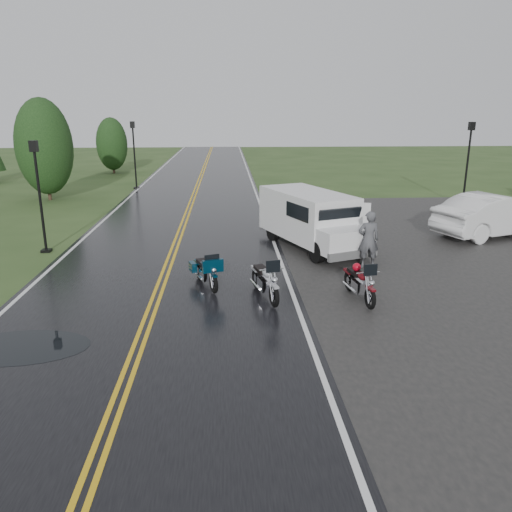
{
  "coord_description": "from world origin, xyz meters",
  "views": [
    {
      "loc": [
        2.0,
        -11.66,
        5.02
      ],
      "look_at": [
        2.8,
        2.0,
        1.0
      ],
      "focal_mm": 35.0,
      "sensor_mm": 36.0,
      "label": 1
    }
  ],
  "objects": [
    {
      "name": "lamp_post_near_left",
      "position": [
        -4.67,
        6.4,
        2.03
      ],
      "size": [
        0.35,
        0.35,
        4.05
      ],
      "primitive_type": null,
      "color": "black",
      "rests_on": "ground"
    },
    {
      "name": "tree_left_far",
      "position": [
        -7.26,
        30.3,
        1.91
      ],
      "size": [
        2.48,
        2.48,
        3.82
      ],
      "primitive_type": null,
      "color": "#1E3D19",
      "rests_on": "ground"
    },
    {
      "name": "ground",
      "position": [
        0.0,
        0.0,
        0.0
      ],
      "size": [
        120.0,
        120.0,
        0.0
      ],
      "primitive_type": "plane",
      "color": "#2D471E",
      "rests_on": "ground"
    },
    {
      "name": "road",
      "position": [
        0.0,
        10.0,
        0.02
      ],
      "size": [
        8.0,
        100.0,
        0.04
      ],
      "primitive_type": "cube",
      "color": "black",
      "rests_on": "ground"
    },
    {
      "name": "lamp_post_far_right",
      "position": [
        14.75,
        14.34,
        2.24
      ],
      "size": [
        0.38,
        0.38,
        4.48
      ],
      "primitive_type": null,
      "color": "black",
      "rests_on": "ground"
    },
    {
      "name": "van_white",
      "position": [
        5.01,
        4.37,
        1.07
      ],
      "size": [
        3.9,
        5.83,
        2.14
      ],
      "primitive_type": null,
      "rotation": [
        0.0,
        0.0,
        0.37
      ],
      "color": "white",
      "rests_on": "ground"
    },
    {
      "name": "lamp_post_far_left",
      "position": [
        -3.97,
        21.7,
        2.18
      ],
      "size": [
        0.37,
        0.37,
        4.37
      ],
      "primitive_type": null,
      "color": "black",
      "rests_on": "ground"
    },
    {
      "name": "motorcycle_teal",
      "position": [
        1.59,
        1.57,
        0.56
      ],
      "size": [
        1.29,
        2.01,
        1.12
      ],
      "primitive_type": null,
      "rotation": [
        0.0,
        0.0,
        0.35
      ],
      "color": "#042536",
      "rests_on": "ground"
    },
    {
      "name": "motorcycle_red",
      "position": [
        5.64,
        0.16,
        0.59
      ],
      "size": [
        0.98,
        2.06,
        1.17
      ],
      "primitive_type": null,
      "rotation": [
        0.0,
        0.0,
        0.13
      ],
      "color": "#630B12",
      "rests_on": "ground"
    },
    {
      "name": "parking_pad",
      "position": [
        11.0,
        5.0,
        0.01
      ],
      "size": [
        14.0,
        24.0,
        0.03
      ],
      "primitive_type": "cube",
      "color": "black",
      "rests_on": "ground"
    },
    {
      "name": "person_at_van",
      "position": [
        6.57,
        3.78,
        0.94
      ],
      "size": [
        0.71,
        0.48,
        1.88
      ],
      "primitive_type": "imported",
      "rotation": [
        0.0,
        0.0,
        3.09
      ],
      "color": "#494A4E",
      "rests_on": "ground"
    },
    {
      "name": "motorcycle_silver",
      "position": [
        3.18,
        0.43,
        0.62
      ],
      "size": [
        1.23,
        2.21,
        1.23
      ],
      "primitive_type": null,
      "rotation": [
        0.0,
        0.0,
        0.24
      ],
      "color": "#A4A6AB",
      "rests_on": "ground"
    },
    {
      "name": "tree_left_mid",
      "position": [
        -8.24,
        17.65,
        2.44
      ],
      "size": [
        3.13,
        3.13,
        4.88
      ],
      "primitive_type": null,
      "color": "#1E3D19",
      "rests_on": "ground"
    },
    {
      "name": "sedan_white",
      "position": [
        12.9,
        7.72,
        0.87
      ],
      "size": [
        5.57,
        3.55,
        1.73
      ],
      "primitive_type": "imported",
      "rotation": [
        0.0,
        0.0,
        1.93
      ],
      "color": "silver",
      "rests_on": "ground"
    }
  ]
}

